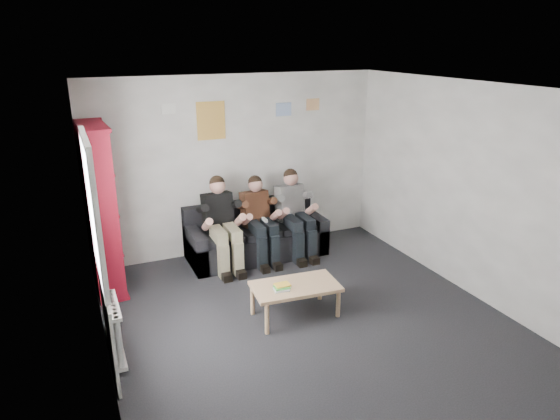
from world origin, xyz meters
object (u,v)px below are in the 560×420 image
(person_right, at_px, (295,214))
(bookshelf, at_px, (102,210))
(person_middle, at_px, (260,220))
(coffee_table, at_px, (295,289))
(sofa, at_px, (256,237))
(person_left, at_px, (222,225))

(person_right, bearing_deg, bookshelf, 172.84)
(person_middle, bearing_deg, person_right, -6.11)
(bookshelf, relative_size, person_right, 1.67)
(bookshelf, height_order, person_middle, bookshelf)
(bookshelf, bearing_deg, person_right, -3.34)
(bookshelf, bearing_deg, coffee_table, -43.69)
(sofa, height_order, person_middle, person_middle)
(person_left, bearing_deg, sofa, 15.89)
(coffee_table, bearing_deg, person_left, 102.49)
(coffee_table, relative_size, person_right, 0.78)
(sofa, height_order, coffee_table, sofa)
(coffee_table, height_order, person_left, person_left)
(coffee_table, relative_size, person_left, 0.77)
(person_right, bearing_deg, person_left, 173.03)
(bookshelf, xyz_separation_m, coffee_table, (1.96, -1.67, -0.74))
(sofa, distance_m, person_right, 0.71)
(sofa, relative_size, person_middle, 1.63)
(bookshelf, relative_size, person_middle, 1.73)
(sofa, distance_m, coffee_table, 1.88)
(bookshelf, xyz_separation_m, person_left, (1.59, -0.01, -0.45))
(person_middle, distance_m, person_right, 0.58)
(sofa, height_order, person_left, person_left)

